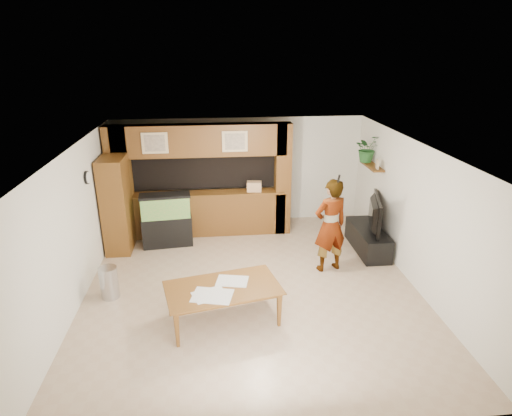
{
  "coord_description": "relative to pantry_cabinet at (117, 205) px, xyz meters",
  "views": [
    {
      "loc": [
        -0.62,
        -6.87,
        4.2
      ],
      "look_at": [
        0.14,
        0.6,
        1.33
      ],
      "focal_mm": 30.0,
      "sensor_mm": 36.0,
      "label": 1
    }
  ],
  "objects": [
    {
      "name": "floor",
      "position": [
        2.7,
        -1.85,
        -1.03
      ],
      "size": [
        6.5,
        6.5,
        0.0
      ],
      "primitive_type": "plane",
      "color": "tan",
      "rests_on": "ground"
    },
    {
      "name": "aquarium",
      "position": [
        1.0,
        0.1,
        -0.44
      ],
      "size": [
        1.08,
        0.41,
        1.2
      ],
      "rotation": [
        0.0,
        0.0,
        0.1
      ],
      "color": "black",
      "rests_on": "floor"
    },
    {
      "name": "counter_box",
      "position": [
        2.99,
        0.6,
        0.12
      ],
      "size": [
        0.36,
        0.26,
        0.22
      ],
      "primitive_type": "cube",
      "rotation": [
        0.0,
        0.0,
        -0.13
      ],
      "color": "tan",
      "rests_on": "partition"
    },
    {
      "name": "trash_can",
      "position": [
        0.17,
        -1.95,
        -0.73
      ],
      "size": [
        0.32,
        0.32,
        0.59
      ],
      "primitive_type": "cylinder",
      "color": "#B2B2B7",
      "rests_on": "floor"
    },
    {
      "name": "wall_left",
      "position": [
        -0.3,
        -1.85,
        0.27
      ],
      "size": [
        0.0,
        6.5,
        6.5
      ],
      "primitive_type": "plane",
      "rotation": [
        1.57,
        0.0,
        1.57
      ],
      "color": "silver",
      "rests_on": "floor"
    },
    {
      "name": "newspaper_b",
      "position": [
        1.98,
        -3.09,
        -0.4
      ],
      "size": [
        0.69,
        0.57,
        0.01
      ],
      "primitive_type": "cube",
      "rotation": [
        0.0,
        0.0,
        -0.24
      ],
      "color": "silver",
      "rests_on": "dining_table"
    },
    {
      "name": "wall_shelf",
      "position": [
        5.55,
        0.1,
        0.67
      ],
      "size": [
        0.25,
        0.9,
        0.04
      ],
      "primitive_type": "cube",
      "color": "brown",
      "rests_on": "wall_right"
    },
    {
      "name": "microphone",
      "position": [
        4.32,
        -1.5,
        0.9
      ],
      "size": [
        0.04,
        0.11,
        0.17
      ],
      "primitive_type": "cylinder",
      "rotation": [
        0.44,
        0.0,
        0.0
      ],
      "color": "black",
      "rests_on": "person"
    },
    {
      "name": "television",
      "position": [
        5.35,
        -0.59,
        -0.17
      ],
      "size": [
        0.49,
        1.24,
        0.72
      ],
      "primitive_type": "imported",
      "rotation": [
        0.0,
        0.0,
        1.3
      ],
      "color": "black",
      "rests_on": "tv_stand"
    },
    {
      "name": "tv_stand",
      "position": [
        5.35,
        -0.59,
        -0.78
      ],
      "size": [
        0.55,
        1.5,
        0.5
      ],
      "primitive_type": "cube",
      "color": "black",
      "rests_on": "floor"
    },
    {
      "name": "dining_table",
      "position": [
        2.16,
        -2.89,
        -0.71
      ],
      "size": [
        1.95,
        1.35,
        0.63
      ],
      "primitive_type": "imported",
      "rotation": [
        0.0,
        0.0,
        0.22
      ],
      "color": "brown",
      "rests_on": "floor"
    },
    {
      "name": "ceiling",
      "position": [
        2.7,
        -1.85,
        1.57
      ],
      "size": [
        6.5,
        6.5,
        0.0
      ],
      "primitive_type": "plane",
      "color": "white",
      "rests_on": "wall_back"
    },
    {
      "name": "wall_right",
      "position": [
        5.7,
        -1.85,
        0.27
      ],
      "size": [
        0.0,
        6.5,
        6.5
      ],
      "primitive_type": "plane",
      "rotation": [
        1.57,
        0.0,
        -1.57
      ],
      "color": "silver",
      "rests_on": "floor"
    },
    {
      "name": "newspaper_a",
      "position": [
        1.94,
        -3.05,
        -0.4
      ],
      "size": [
        0.59,
        0.51,
        0.01
      ],
      "primitive_type": "cube",
      "rotation": [
        0.0,
        0.0,
        0.36
      ],
      "color": "silver",
      "rests_on": "dining_table"
    },
    {
      "name": "partition",
      "position": [
        1.75,
        0.79,
        0.29
      ],
      "size": [
        4.2,
        0.99,
        2.6
      ],
      "color": "brown",
      "rests_on": "floor"
    },
    {
      "name": "person",
      "position": [
        4.27,
        -1.34,
        -0.09
      ],
      "size": [
        0.78,
        0.62,
        1.88
      ],
      "primitive_type": "imported",
      "rotation": [
        0.0,
        0.0,
        3.41
      ],
      "color": "tan",
      "rests_on": "floor"
    },
    {
      "name": "wall_clock",
      "position": [
        -0.27,
        -0.85,
        0.87
      ],
      "size": [
        0.05,
        0.25,
        0.25
      ],
      "color": "black",
      "rests_on": "wall_left"
    },
    {
      "name": "potted_plant",
      "position": [
        5.52,
        0.4,
        1.0
      ],
      "size": [
        0.69,
        0.64,
        0.61
      ],
      "primitive_type": "imported",
      "rotation": [
        0.0,
        0.0,
        0.37
      ],
      "color": "#245A26",
      "rests_on": "wall_shelf"
    },
    {
      "name": "photo_frame",
      "position": [
        5.55,
        -0.2,
        0.79
      ],
      "size": [
        0.04,
        0.15,
        0.2
      ],
      "primitive_type": "cube",
      "rotation": [
        0.0,
        0.0,
        -0.08
      ],
      "color": "tan",
      "rests_on": "wall_shelf"
    },
    {
      "name": "newspaper_c",
      "position": [
        2.31,
        -2.69,
        -0.4
      ],
      "size": [
        0.56,
        0.46,
        0.01
      ],
      "primitive_type": "cube",
      "rotation": [
        0.0,
        0.0,
        -0.21
      ],
      "color": "silver",
      "rests_on": "dining_table"
    },
    {
      "name": "pantry_cabinet",
      "position": [
        0.0,
        0.0,
        0.0
      ],
      "size": [
        0.51,
        0.84,
        2.05
      ],
      "primitive_type": "cube",
      "color": "brown",
      "rests_on": "floor"
    },
    {
      "name": "wall_back",
      "position": [
        2.7,
        1.4,
        0.27
      ],
      "size": [
        6.0,
        0.0,
        6.0
      ],
      "primitive_type": "plane",
      "rotation": [
        1.57,
        0.0,
        0.0
      ],
      "color": "silver",
      "rests_on": "floor"
    }
  ]
}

